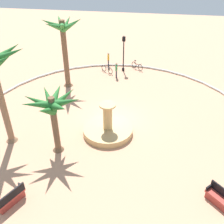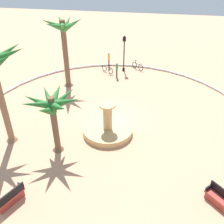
% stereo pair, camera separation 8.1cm
% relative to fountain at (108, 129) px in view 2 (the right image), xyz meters
% --- Properties ---
extents(ground_plane, '(80.00, 80.00, 0.00)m').
position_rel_fountain_xyz_m(ground_plane, '(-0.12, -1.85, -0.34)').
color(ground_plane, tan).
extents(plaza_curb, '(22.10, 22.10, 0.20)m').
position_rel_fountain_xyz_m(plaza_curb, '(-0.12, -1.85, -0.24)').
color(plaza_curb, silver).
rests_on(plaza_curb, ground).
extents(fountain, '(3.59, 3.59, 2.43)m').
position_rel_fountain_xyz_m(fountain, '(0.00, 0.00, 0.00)').
color(fountain, tan).
rests_on(fountain, ground).
extents(palm_tree_mid_plaza, '(3.65, 3.68, 6.51)m').
position_rel_fountain_xyz_m(palm_tree_mid_plaza, '(5.24, -6.86, 4.49)').
color(palm_tree_mid_plaza, brown).
rests_on(palm_tree_mid_plaza, ground).
extents(palm_tree_far_side, '(3.56, 3.47, 4.27)m').
position_rel_fountain_xyz_m(palm_tree_far_side, '(2.91, 2.37, 2.97)').
color(palm_tree_far_side, brown).
rests_on(palm_tree_far_side, ground).
extents(bench_east, '(1.48, 1.49, 1.00)m').
position_rel_fountain_xyz_m(bench_east, '(-6.92, 5.07, 0.01)').
color(bench_east, '#B73D33').
rests_on(bench_east, ground).
extents(bench_west, '(1.12, 1.66, 1.00)m').
position_rel_fountain_xyz_m(bench_west, '(3.84, 6.90, 0.01)').
color(bench_west, '#B73D33').
rests_on(bench_west, ground).
extents(lamppost, '(0.32, 0.32, 3.88)m').
position_rel_fountain_xyz_m(lamppost, '(0.45, -11.42, 1.94)').
color(lamppost, black).
rests_on(lamppost, ground).
extents(bicycle_red_frame, '(1.42, 1.07, 0.94)m').
position_rel_fountain_xyz_m(bicycle_red_frame, '(2.10, -10.60, 0.05)').
color(bicycle_red_frame, black).
rests_on(bicycle_red_frame, ground).
extents(bicycle_by_lamppost, '(1.33, 1.18, 0.94)m').
position_rel_fountain_xyz_m(bicycle_by_lamppost, '(-1.02, -12.08, 0.05)').
color(bicycle_by_lamppost, black).
rests_on(bicycle_by_lamppost, ground).
extents(person_cyclist_helmet, '(0.23, 0.53, 1.62)m').
position_rel_fountain_xyz_m(person_cyclist_helmet, '(0.90, -9.53, 0.57)').
color(person_cyclist_helmet, '#33333D').
rests_on(person_cyclist_helmet, ground).
extents(person_cyclist_photo, '(0.26, 0.52, 1.65)m').
position_rel_fountain_xyz_m(person_cyclist_photo, '(2.24, -12.16, 0.59)').
color(person_cyclist_photo, '#33333D').
rests_on(person_cyclist_photo, ground).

